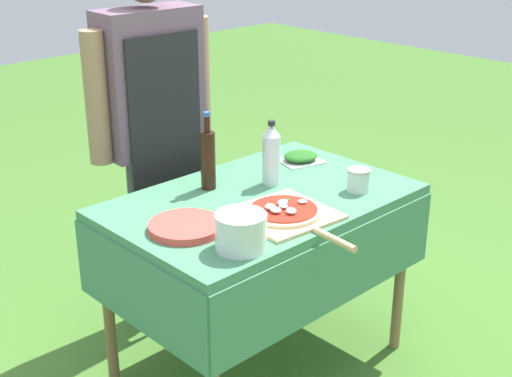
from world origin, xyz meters
The scene contains 10 objects.
ground_plane centered at (0.00, 0.00, 0.00)m, with size 12.00×12.00×0.00m, color #477A2D.
prep_table centered at (0.00, 0.00, 0.64)m, with size 1.13×0.73×0.74m.
person_cook centered at (-0.04, 0.60, 0.92)m, with size 0.58×0.20×1.55m.
pizza_on_peel centered at (-0.06, -0.18, 0.75)m, with size 0.34×0.51×0.05m.
oil_bottle centered at (-0.08, 0.20, 0.85)m, with size 0.06×0.06×0.30m.
water_bottle centered at (0.12, 0.06, 0.85)m, with size 0.07×0.07×0.25m.
herb_container centered at (0.38, 0.16, 0.76)m, with size 0.20×0.19×0.04m.
mixing_tub centered at (-0.33, -0.25, 0.79)m, with size 0.16×0.16×0.12m, color silver.
plate_stack centered at (-0.37, -0.03, 0.75)m, with size 0.25×0.25×0.02m.
sauce_jar centered at (0.30, -0.21, 0.77)m, with size 0.09×0.09×0.09m.
Camera 1 is at (-1.67, -1.73, 1.75)m, focal length 50.00 mm.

